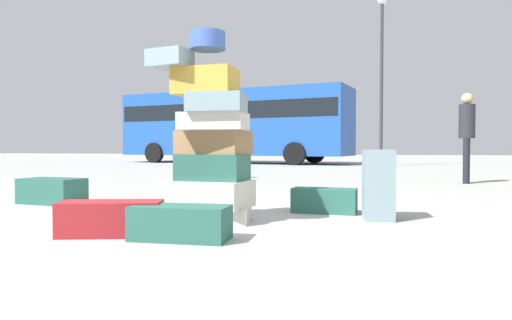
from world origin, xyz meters
TOP-DOWN VIEW (x-y plane):
  - ground_plane at (0.00, 0.00)m, footprint 80.00×80.00m
  - suitcase_tower at (-0.14, 0.17)m, footprint 0.96×0.70m
  - suitcase_teal_foreground_far at (-0.05, -0.69)m, footprint 0.76×0.38m
  - suitcase_teal_left_side at (0.83, 1.04)m, footprint 0.69×0.31m
  - suitcase_maroon_white_trunk at (-0.66, -0.69)m, footprint 0.85×0.55m
  - suitcase_slate_foreground_near at (1.39, 0.71)m, footprint 0.32×0.38m
  - suitcase_teal_right_side at (-2.56, 0.97)m, footprint 0.80×0.50m
  - person_bearded_onlooker at (-2.32, 5.39)m, footprint 0.30×0.33m
  - person_tourist_with_camera at (3.03, 5.83)m, footprint 0.30×0.34m
  - parked_bus at (-4.97, 15.70)m, footprint 10.69×4.25m
  - lamp_post at (1.41, 13.98)m, footprint 0.36×0.36m

SIDE VIEW (x-z plane):
  - ground_plane at x=0.00m, z-range 0.00..0.00m
  - suitcase_teal_foreground_far at x=-0.05m, z-range 0.00..0.26m
  - suitcase_teal_left_side at x=0.83m, z-range 0.00..0.26m
  - suitcase_maroon_white_trunk at x=-0.66m, z-range 0.00..0.27m
  - suitcase_teal_right_side at x=-2.56m, z-range 0.00..0.31m
  - suitcase_slate_foreground_near at x=1.39m, z-range 0.00..0.68m
  - suitcase_tower at x=-0.14m, z-range -0.18..1.60m
  - person_bearded_onlooker at x=-2.32m, z-range 0.15..1.77m
  - person_tourist_with_camera at x=3.03m, z-range 0.17..1.93m
  - parked_bus at x=-4.97m, z-range 0.26..3.41m
  - lamp_post at x=1.41m, z-range 0.95..7.30m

